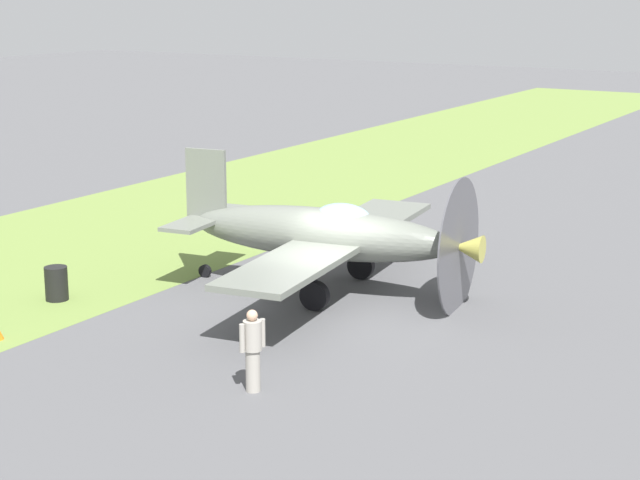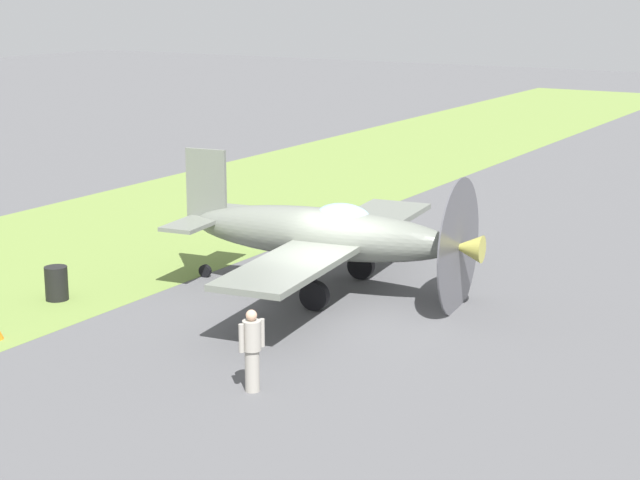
# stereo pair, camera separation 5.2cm
# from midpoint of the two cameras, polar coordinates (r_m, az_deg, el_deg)

# --- Properties ---
(ground_plane) EXTENTS (160.00, 160.00, 0.00)m
(ground_plane) POSITION_cam_midpoint_polar(r_m,az_deg,el_deg) (26.77, 0.03, -3.92)
(ground_plane) COLOR #515154
(grass_verge) EXTENTS (120.00, 11.00, 0.01)m
(grass_verge) POSITION_cam_midpoint_polar(r_m,az_deg,el_deg) (32.97, -15.35, -1.04)
(grass_verge) COLOR olive
(grass_verge) RESTS_ON ground
(airplane_lead) EXTENTS (10.82, 8.59, 3.83)m
(airplane_lead) POSITION_cam_midpoint_polar(r_m,az_deg,el_deg) (28.12, 0.27, 0.33)
(airplane_lead) COLOR slate
(airplane_lead) RESTS_ON ground
(ground_crew_mechanic) EXTENTS (0.60, 0.38, 1.73)m
(ground_crew_mechanic) POSITION_cam_midpoint_polar(r_m,az_deg,el_deg) (21.50, -3.72, -5.86)
(ground_crew_mechanic) COLOR #9E998E
(ground_crew_mechanic) RESTS_ON ground
(fuel_drum) EXTENTS (0.60, 0.60, 0.90)m
(fuel_drum) POSITION_cam_midpoint_polar(r_m,az_deg,el_deg) (28.54, -14.07, -2.29)
(fuel_drum) COLOR black
(fuel_drum) RESTS_ON ground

